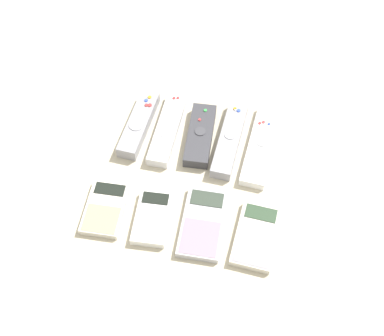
% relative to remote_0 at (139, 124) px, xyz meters
% --- Properties ---
extents(ground_plane, '(3.00, 3.00, 0.00)m').
position_rel_remote_0_xyz_m(ground_plane, '(0.13, -0.12, -0.01)').
color(ground_plane, '#B2A88E').
extents(remote_0, '(0.05, 0.17, 0.03)m').
position_rel_remote_0_xyz_m(remote_0, '(0.00, 0.00, 0.00)').
color(remote_0, gray).
rests_on(remote_0, ground_plane).
extents(remote_1, '(0.05, 0.19, 0.02)m').
position_rel_remote_0_xyz_m(remote_1, '(0.06, 0.00, -0.00)').
color(remote_1, silver).
rests_on(remote_1, ground_plane).
extents(remote_2, '(0.06, 0.16, 0.03)m').
position_rel_remote_0_xyz_m(remote_2, '(0.13, -0.00, -0.00)').
color(remote_2, '#333338').
rests_on(remote_2, ground_plane).
extents(remote_3, '(0.05, 0.19, 0.03)m').
position_rel_remote_0_xyz_m(remote_3, '(0.19, -0.00, -0.00)').
color(remote_3, gray).
rests_on(remote_3, ground_plane).
extents(remote_4, '(0.06, 0.21, 0.02)m').
position_rel_remote_0_xyz_m(remote_4, '(0.26, -0.00, -0.00)').
color(remote_4, white).
rests_on(remote_4, ground_plane).
extents(calculator_0, '(0.08, 0.12, 0.02)m').
position_rel_remote_0_xyz_m(calculator_0, '(-0.01, -0.21, -0.01)').
color(calculator_0, beige).
rests_on(calculator_0, ground_plane).
extents(calculator_1, '(0.07, 0.12, 0.02)m').
position_rel_remote_0_xyz_m(calculator_1, '(0.08, -0.21, -0.00)').
color(calculator_1, silver).
rests_on(calculator_1, ground_plane).
extents(calculator_2, '(0.08, 0.15, 0.02)m').
position_rel_remote_0_xyz_m(calculator_2, '(0.18, -0.20, -0.01)').
color(calculator_2, '#B2B2B7').
rests_on(calculator_2, ground_plane).
extents(calculator_3, '(0.08, 0.14, 0.02)m').
position_rel_remote_0_xyz_m(calculator_3, '(0.28, -0.21, -0.01)').
color(calculator_3, beige).
rests_on(calculator_3, ground_plane).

